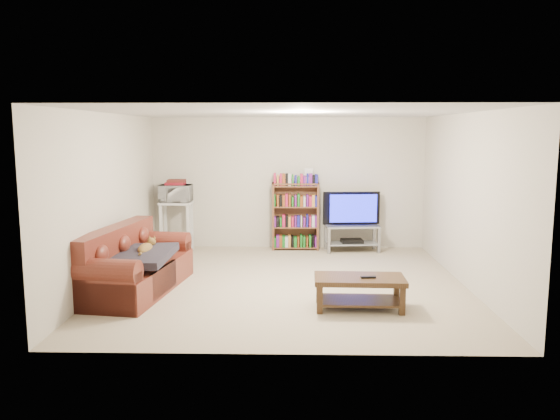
{
  "coord_description": "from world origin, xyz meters",
  "views": [
    {
      "loc": [
        0.08,
        -7.53,
        2.14
      ],
      "look_at": [
        -0.1,
        0.4,
        1.0
      ],
      "focal_mm": 35.0,
      "sensor_mm": 36.0,
      "label": 1
    }
  ],
  "objects_px": {
    "coffee_table": "(359,287)",
    "bookshelf": "(295,215)",
    "tv_stand": "(352,234)",
    "sofa": "(132,269)"
  },
  "relations": [
    {
      "from": "coffee_table",
      "to": "tv_stand",
      "type": "height_order",
      "value": "tv_stand"
    },
    {
      "from": "sofa",
      "to": "bookshelf",
      "type": "height_order",
      "value": "bookshelf"
    },
    {
      "from": "sofa",
      "to": "tv_stand",
      "type": "distance_m",
      "value": 4.13
    },
    {
      "from": "tv_stand",
      "to": "bookshelf",
      "type": "bearing_deg",
      "value": 166.42
    },
    {
      "from": "bookshelf",
      "to": "coffee_table",
      "type": "bearing_deg",
      "value": -78.09
    },
    {
      "from": "tv_stand",
      "to": "bookshelf",
      "type": "xyz_separation_m",
      "value": [
        -1.02,
        0.15,
        0.31
      ]
    },
    {
      "from": "coffee_table",
      "to": "tv_stand",
      "type": "relative_size",
      "value": 1.11
    },
    {
      "from": "tv_stand",
      "to": "bookshelf",
      "type": "relative_size",
      "value": 0.81
    },
    {
      "from": "coffee_table",
      "to": "bookshelf",
      "type": "relative_size",
      "value": 0.9
    },
    {
      "from": "sofa",
      "to": "coffee_table",
      "type": "relative_size",
      "value": 1.94
    }
  ]
}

